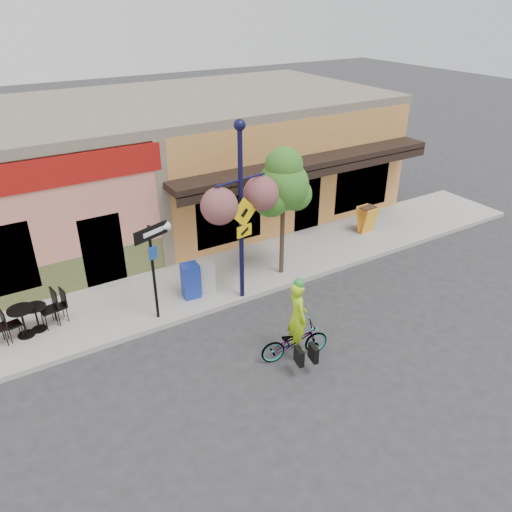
% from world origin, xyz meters
% --- Properties ---
extents(ground, '(90.00, 90.00, 0.00)m').
position_xyz_m(ground, '(0.00, 0.00, 0.00)').
color(ground, '#2D2D30').
rests_on(ground, ground).
extents(sidewalk, '(24.00, 3.00, 0.15)m').
position_xyz_m(sidewalk, '(0.00, 2.00, 0.07)').
color(sidewalk, '#9E9B93').
rests_on(sidewalk, ground).
extents(curb, '(24.00, 0.12, 0.15)m').
position_xyz_m(curb, '(0.00, 0.55, 0.07)').
color(curb, '#A8A59E').
rests_on(curb, ground).
extents(building, '(18.20, 8.20, 4.50)m').
position_xyz_m(building, '(0.00, 7.50, 2.25)').
color(building, tan).
rests_on(building, ground).
extents(bicycle, '(1.79, 0.93, 0.90)m').
position_xyz_m(bicycle, '(-0.12, -2.20, 0.45)').
color(bicycle, maroon).
rests_on(bicycle, ground).
extents(cyclist_rider, '(0.56, 0.74, 1.82)m').
position_xyz_m(cyclist_rider, '(-0.07, -2.20, 0.91)').
color(cyclist_rider, '#A8E217').
rests_on(cyclist_rider, ground).
extents(lamp_post, '(1.69, 0.88, 5.04)m').
position_xyz_m(lamp_post, '(0.08, 0.65, 2.67)').
color(lamp_post, '#121239').
rests_on(lamp_post, sidewalk).
extents(one_way_sign, '(1.04, 0.56, 2.68)m').
position_xyz_m(one_way_sign, '(-2.38, 0.91, 1.49)').
color(one_way_sign, black).
rests_on(one_way_sign, sidewalk).
extents(cafe_set_left, '(1.84, 1.12, 1.04)m').
position_xyz_m(cafe_set_left, '(-5.55, 1.89, 0.67)').
color(cafe_set_left, black).
rests_on(cafe_set_left, sidewalk).
extents(cafe_set_right, '(1.66, 1.04, 0.92)m').
position_xyz_m(cafe_set_right, '(-5.22, 1.97, 0.61)').
color(cafe_set_right, black).
rests_on(cafe_set_right, sidewalk).
extents(newspaper_box_blue, '(0.51, 0.46, 1.04)m').
position_xyz_m(newspaper_box_blue, '(-1.18, 1.38, 0.67)').
color(newspaper_box_blue, '#1B35A6').
rests_on(newspaper_box_blue, sidewalk).
extents(newspaper_box_grey, '(0.51, 0.49, 0.88)m').
position_xyz_m(newspaper_box_grey, '(-0.64, 1.38, 0.59)').
color(newspaper_box_grey, '#B7B7B7').
rests_on(newspaper_box_grey, sidewalk).
extents(street_tree, '(1.98, 1.98, 4.03)m').
position_xyz_m(street_tree, '(1.81, 1.21, 2.16)').
color(street_tree, '#3D7A26').
rests_on(street_tree, sidewalk).
extents(sandwich_board, '(0.61, 0.47, 0.98)m').
position_xyz_m(sandwich_board, '(6.09, 1.87, 0.64)').
color(sandwich_board, '#FFAD28').
rests_on(sandwich_board, sidewalk).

